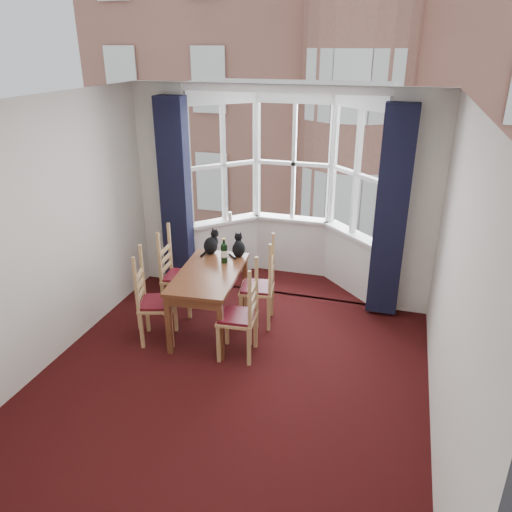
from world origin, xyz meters
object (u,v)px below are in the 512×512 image
at_px(dining_table, 209,280).
at_px(cat_right, 239,247).
at_px(chair_left_far, 173,277).
at_px(chair_right_far, 264,289).
at_px(wine_bottle, 224,252).
at_px(candle_tall, 230,216).
at_px(cat_left, 211,244).
at_px(chair_left_near, 149,304).
at_px(chair_right_near, 245,319).

relative_size(dining_table, cat_right, 4.44).
height_order(dining_table, chair_left_far, chair_left_far).
relative_size(chair_right_far, wine_bottle, 2.90).
bearing_deg(candle_tall, cat_left, -84.60).
bearing_deg(wine_bottle, cat_right, 65.68).
bearing_deg(chair_left_near, chair_left_far, 93.83).
xyz_separation_m(chair_right_far, candle_tall, (-0.86, 1.21, 0.46)).
xyz_separation_m(dining_table, chair_left_near, (-0.58, -0.43, -0.19)).
bearing_deg(chair_left_near, cat_right, 51.79).
bearing_deg(wine_bottle, candle_tall, 106.05).
distance_m(chair_left_near, cat_left, 1.13).
relative_size(dining_table, chair_left_near, 1.48).
bearing_deg(wine_bottle, chair_right_far, 0.88).
relative_size(cat_left, cat_right, 1.08).
bearing_deg(chair_right_far, cat_left, 163.94).
relative_size(chair_left_near, candle_tall, 7.06).
bearing_deg(chair_left_near, candle_tall, 80.98).
xyz_separation_m(wine_bottle, candle_tall, (-0.35, 1.22, 0.03)).
bearing_deg(dining_table, cat_left, 107.84).
bearing_deg(cat_left, chair_left_near, -112.71).
height_order(chair_right_near, cat_right, cat_right).
bearing_deg(chair_left_near, cat_left, 67.29).
bearing_deg(dining_table, cat_right, 70.97).
xyz_separation_m(dining_table, candle_tall, (-0.27, 1.54, 0.27)).
bearing_deg(candle_tall, chair_right_near, -66.45).
relative_size(cat_right, candle_tall, 2.36).
height_order(chair_right_far, wine_bottle, wine_bottle).
distance_m(dining_table, chair_right_near, 0.75).
bearing_deg(cat_right, candle_tall, 115.02).
xyz_separation_m(dining_table, chair_left_far, (-0.63, 0.32, -0.19)).
xyz_separation_m(cat_right, wine_bottle, (-0.11, -0.24, 0.02)).
xyz_separation_m(chair_right_near, wine_bottle, (-0.50, 0.74, 0.44)).
height_order(chair_right_near, wine_bottle, wine_bottle).
relative_size(chair_right_near, cat_left, 2.79).
bearing_deg(wine_bottle, chair_left_near, -131.83).
xyz_separation_m(cat_left, cat_right, (0.36, 0.01, -0.01)).
relative_size(chair_left_far, cat_right, 3.00).
bearing_deg(chair_right_far, candle_tall, 125.28).
distance_m(chair_right_near, wine_bottle, 1.00).
xyz_separation_m(chair_left_near, chair_left_far, (-0.05, 0.74, 0.00)).
distance_m(dining_table, candle_tall, 1.58).
xyz_separation_m(chair_left_near, chair_right_far, (1.17, 0.75, 0.00)).
bearing_deg(candle_tall, chair_right_far, -54.72).
height_order(chair_left_near, chair_left_far, same).
relative_size(chair_left_near, chair_right_far, 1.00).
relative_size(chair_left_far, cat_left, 2.79).
distance_m(chair_right_far, cat_right, 0.62).
distance_m(chair_left_far, candle_tall, 1.35).
relative_size(chair_right_far, cat_left, 2.79).
bearing_deg(dining_table, chair_left_far, 153.21).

